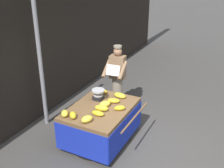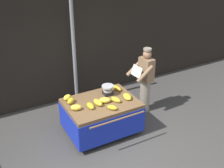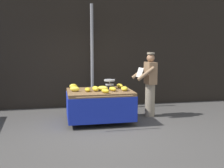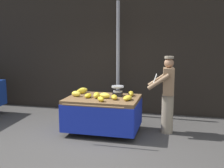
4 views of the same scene
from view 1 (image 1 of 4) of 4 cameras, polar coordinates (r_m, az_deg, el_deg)
ground_plane at (r=5.63m, az=5.96°, el=-14.88°), size 60.00×60.00×0.00m
back_wall at (r=6.18m, az=-19.46°, el=9.72°), size 16.00×0.24×4.28m
street_pole at (r=6.16m, az=-14.76°, el=4.42°), size 0.09×0.09×3.08m
banana_cart at (r=5.74m, az=-2.32°, el=-6.73°), size 1.60×1.37×0.80m
weighing_scale at (r=5.90m, az=-2.89°, el=-2.21°), size 0.28×0.28×0.23m
banana_bunch_0 at (r=5.78m, az=0.34°, el=-3.51°), size 0.21×0.29×0.10m
banana_bunch_1 at (r=5.33m, az=-2.97°, el=-6.12°), size 0.14×0.26×0.09m
banana_bunch_2 at (r=5.63m, az=-1.48°, el=-4.21°), size 0.30×0.25×0.12m
banana_bunch_3 at (r=6.01m, az=1.66°, el=-2.39°), size 0.22×0.31×0.10m
banana_bunch_4 at (r=5.38m, az=-9.87°, el=-6.07°), size 0.25×0.23×0.12m
banana_bunch_5 at (r=5.48m, az=-2.20°, el=-5.05°), size 0.17×0.29×0.12m
banana_bunch_6 at (r=5.13m, az=-5.27°, el=-7.32°), size 0.27×0.23×0.12m
banana_bunch_7 at (r=6.20m, az=-2.30°, el=-1.52°), size 0.17×0.31×0.11m
banana_bunch_8 at (r=5.51m, az=1.62°, el=-5.03°), size 0.23×0.25×0.10m
banana_bunch_9 at (r=5.29m, az=-8.19°, el=-6.46°), size 0.25×0.24×0.12m
vendor_person at (r=6.84m, az=1.11°, el=1.22°), size 0.60×0.55×1.71m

